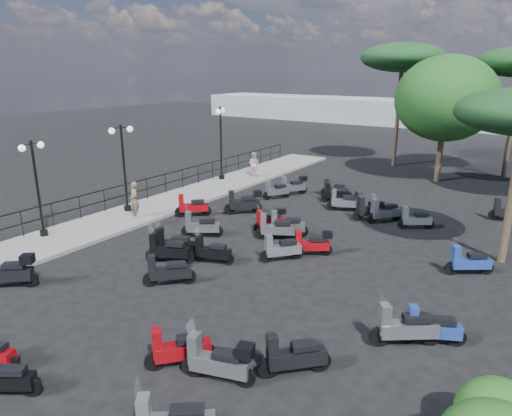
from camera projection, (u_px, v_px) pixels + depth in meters
The scene contains 40 objects.
ground at pixel (245, 243), 18.38m from camera, with size 120.00×120.00×0.00m, color black.
sidewalk at pixel (178, 200), 24.19m from camera, with size 3.00×30.00×0.15m, color slate.
railing at pixel (156, 182), 24.48m from camera, with size 0.04×26.04×1.10m.
lamp_post_0 at pixel (37, 183), 18.18m from camera, with size 0.45×1.15×3.94m.
lamp_post_1 at pixel (124, 163), 21.47m from camera, with size 0.46×1.21×4.15m.
lamp_post_2 at pixel (221, 138), 27.78m from camera, with size 0.73×1.22×4.45m.
woman at pixel (134, 200), 20.98m from camera, with size 0.60×0.40×1.66m, color brown.
pedestrian_far at pixel (254, 164), 29.12m from camera, with size 0.74×0.58×1.53m, color beige.
scooter_1 at pixel (8, 272), 14.51m from camera, with size 1.56×1.31×1.48m.
scooter_2 at pixel (201, 226), 18.94m from camera, with size 1.54×1.05×1.39m.
scooter_3 at pixel (192, 207), 21.62m from camera, with size 1.37×1.22×1.37m.
scooter_4 at pixel (244, 203), 22.00m from camera, with size 1.49×1.41×1.49m.
scooter_5 at pixel (293, 186), 25.32m from camera, with size 1.13×1.46×1.35m.
scooter_6 at pixel (2, 379), 9.69m from camera, with size 1.34×0.96×1.23m.
scooter_7 at pixel (211, 252), 16.40m from camera, with size 1.59×0.71×1.30m.
scooter_8 at pixel (174, 245), 16.91m from camera, with size 1.68×0.95×1.43m.
scooter_9 at pixel (286, 225), 19.03m from camera, with size 1.60×0.99×1.40m.
scooter_10 at pixel (276, 191), 24.58m from camera, with size 0.99×1.44×1.31m.
scooter_11 at pixel (337, 194), 23.88m from camera, with size 1.56×0.92×1.35m.
scooter_13 at pixel (179, 349), 10.66m from camera, with size 1.21×1.33×1.35m.
scooter_14 at pixel (168, 272), 14.71m from camera, with size 1.31×1.25×1.36m.
scooter_15 at pixel (270, 220), 19.77m from camera, with size 0.97×1.33×1.21m.
scooter_16 at pixel (345, 201), 22.39m from camera, with size 1.65×0.85×1.37m.
scooter_17 at pixel (335, 189), 24.94m from camera, with size 1.54×0.75×1.28m.
scooter_19 at pixel (219, 361), 10.12m from camera, with size 1.72×0.77×1.40m.
scooter_20 at pixel (281, 249), 16.59m from camera, with size 1.16×1.35×1.34m.
scooter_21 at pixel (312, 244), 17.06m from camera, with size 1.37×1.05×1.26m.
scooter_22 at pixel (370, 209), 21.12m from camera, with size 1.29×1.48×1.48m.
scooter_23 at pixel (384, 212), 20.76m from camera, with size 1.20×1.50×1.44m.
scooter_24 at pixel (293, 356), 10.37m from camera, with size 1.30×1.31×1.38m.
scooter_25 at pixel (405, 327), 11.46m from camera, with size 1.58×1.20×1.49m.
scooter_26 at pixel (431, 328), 11.54m from camera, with size 1.54×0.89×1.33m.
scooter_27 at pixel (469, 262), 15.47m from camera, with size 1.44×1.06×1.34m.
scooter_28 at pixel (415, 219), 19.92m from camera, with size 1.38×0.96×1.26m.
scooter_29 at pixel (508, 211), 20.92m from camera, with size 1.69×0.73×1.37m.
scooter_30 at pixel (276, 228), 18.65m from camera, with size 1.60×0.99×1.40m.
scooter_31 at pixel (168, 250), 16.41m from camera, with size 1.68×0.95×1.43m.
broadleaf_tree at pixel (446, 99), 27.09m from camera, with size 5.99×5.99×7.60m.
pine_2 at pixel (403, 58), 30.94m from camera, with size 5.68×5.68×8.49m.
distant_hills at pixel (464, 115), 53.73m from camera, with size 70.00×8.00×3.00m, color gray.
Camera 1 is at (9.88, -14.03, 6.74)m, focal length 32.00 mm.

